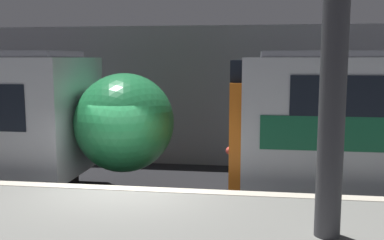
# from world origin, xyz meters

# --- Properties ---
(ground_plane) EXTENTS (120.00, 120.00, 0.00)m
(ground_plane) POSITION_xyz_m (0.00, 0.00, 0.00)
(ground_plane) COLOR black
(station_rear_barrier) EXTENTS (50.00, 0.15, 4.58)m
(station_rear_barrier) POSITION_xyz_m (0.00, 6.31, 2.29)
(station_rear_barrier) COLOR gray
(station_rear_barrier) RESTS_ON ground
(support_pillar_near) EXTENTS (0.36, 0.36, 4.11)m
(support_pillar_near) POSITION_xyz_m (3.53, -1.98, 3.09)
(support_pillar_near) COLOR #47474C
(support_pillar_near) RESTS_ON platform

